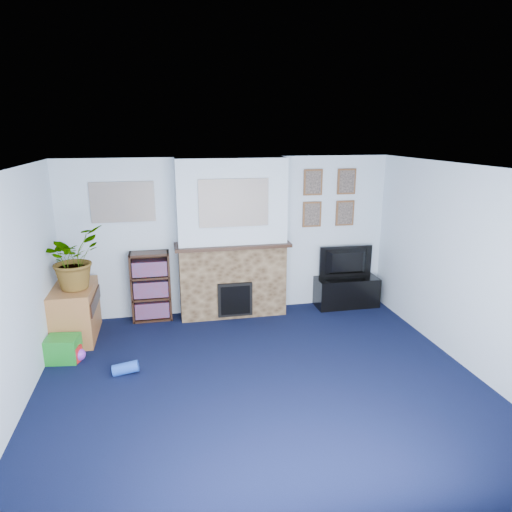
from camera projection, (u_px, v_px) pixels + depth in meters
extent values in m
cube|color=black|center=(261.00, 382.00, 5.20)|extent=(5.00, 4.50, 0.01)
cube|color=white|center=(261.00, 169.00, 4.56)|extent=(5.00, 4.50, 0.01)
cube|color=silver|center=(230.00, 236.00, 7.00)|extent=(5.00, 0.04, 2.40)
cube|color=silver|center=(340.00, 400.00, 2.76)|extent=(5.00, 0.04, 2.40)
cube|color=silver|center=(8.00, 299.00, 4.39)|extent=(0.04, 4.50, 2.40)
cube|color=silver|center=(468.00, 269.00, 5.36)|extent=(0.04, 4.50, 2.40)
cube|color=brown|center=(233.00, 281.00, 6.99)|extent=(1.60, 0.40, 1.10)
cube|color=brown|center=(232.00, 203.00, 6.67)|extent=(1.60, 0.40, 1.30)
cube|color=brown|center=(232.00, 245.00, 6.81)|extent=(1.72, 0.50, 0.05)
cube|color=brown|center=(235.00, 299.00, 6.85)|extent=(0.52, 0.08, 0.52)
cube|color=brown|center=(235.00, 300.00, 6.81)|extent=(0.44, 0.02, 0.44)
cube|color=gray|center=(234.00, 203.00, 6.46)|extent=(1.00, 0.03, 0.68)
cube|color=gray|center=(123.00, 202.00, 6.53)|extent=(0.90, 0.03, 0.58)
cube|color=brown|center=(313.00, 182.00, 7.02)|extent=(0.30, 0.03, 0.40)
cube|color=brown|center=(346.00, 182.00, 7.13)|extent=(0.30, 0.03, 0.40)
cube|color=brown|center=(312.00, 214.00, 7.16)|extent=(0.30, 0.03, 0.40)
cube|color=brown|center=(345.00, 213.00, 7.26)|extent=(0.30, 0.03, 0.40)
cube|color=black|center=(346.00, 293.00, 7.42)|extent=(1.00, 0.42, 0.48)
imported|color=black|center=(348.00, 263.00, 7.30)|extent=(0.88, 0.14, 0.50)
cube|color=black|center=(151.00, 284.00, 6.93)|extent=(0.58, 0.02, 1.05)
cube|color=black|center=(132.00, 288.00, 6.75)|extent=(0.03, 0.28, 1.05)
cube|color=black|center=(170.00, 285.00, 6.86)|extent=(0.03, 0.28, 1.05)
cube|color=black|center=(153.00, 318.00, 6.94)|extent=(0.56, 0.28, 0.03)
cube|color=black|center=(152.00, 297.00, 6.85)|extent=(0.56, 0.28, 0.03)
cube|color=black|center=(150.00, 276.00, 6.76)|extent=(0.56, 0.28, 0.03)
cube|color=black|center=(149.00, 253.00, 6.67)|extent=(0.56, 0.28, 0.03)
cube|color=black|center=(152.00, 309.00, 6.89)|extent=(0.50, 0.22, 0.24)
cube|color=black|center=(151.00, 288.00, 6.80)|extent=(0.50, 0.22, 0.24)
cube|color=black|center=(150.00, 268.00, 6.72)|extent=(0.50, 0.22, 0.22)
cube|color=#9F6333|center=(76.00, 313.00, 6.25)|extent=(0.53, 0.95, 0.74)
imported|color=#26661E|center=(73.00, 258.00, 6.00)|extent=(0.93, 0.96, 0.82)
cube|color=gold|center=(231.00, 239.00, 6.76)|extent=(0.09, 0.06, 0.13)
cylinder|color=#B2BFC6|center=(253.00, 237.00, 6.82)|extent=(0.05, 0.05, 0.18)
sphere|color=gray|center=(198.00, 241.00, 6.66)|extent=(0.13, 0.13, 0.13)
cylinder|color=red|center=(275.00, 237.00, 6.89)|extent=(0.06, 0.06, 0.11)
cube|color=#198C26|center=(63.00, 350.00, 5.66)|extent=(0.43, 0.36, 0.31)
sphere|color=purple|center=(79.00, 354.00, 5.67)|extent=(0.16, 0.16, 0.16)
cube|color=red|center=(73.00, 353.00, 5.64)|extent=(0.21, 0.21, 0.20)
cylinder|color=blue|center=(126.00, 368.00, 5.36)|extent=(0.31, 0.14, 0.18)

